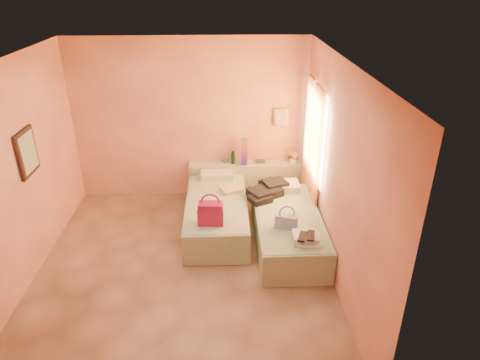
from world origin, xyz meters
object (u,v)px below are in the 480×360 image
Objects in this scene: headboard_ledge at (247,180)px; bed_right at (288,229)px; green_book at (260,161)px; blue_handbag at (286,222)px; bed_left at (217,214)px; magenta_handbag at (211,213)px; water_bottle at (233,158)px; flower_vase at (293,156)px; towel_stack at (307,238)px.

bed_right is (0.52, -1.54, -0.08)m from headboard_ledge.
blue_handbag is at bearing -83.91° from green_book.
bed_left is 1.00× the size of bed_right.
headboard_ledge is 6.77× the size of blue_handbag.
headboard_ledge is at bearing -168.35° from green_book.
magenta_handbag is at bearing -170.31° from blue_handbag.
water_bottle is at bearing 74.29° from bed_left.
water_bottle is at bearing 178.84° from flower_vase.
blue_handbag is (0.21, -1.93, -0.07)m from green_book.
green_book is (-0.30, 1.58, 0.41)m from bed_right.
green_book reaches higher than headboard_ledge.
blue_handbag is at bearing -5.83° from magenta_handbag.
green_book is at bearing 54.51° from bed_left.
bed_right is at bearing 101.87° from towel_stack.
towel_stack is (1.21, -1.19, 0.30)m from bed_left.
headboard_ledge is at bearing 106.73° from towel_stack.
flower_vase is at bearing -1.16° from water_bottle.
water_bottle is at bearing 81.15° from magenta_handbag.
bed_left is at bearing 154.83° from bed_right.
headboard_ledge is at bearing 62.32° from bed_left.
bed_right is at bearing -71.14° from headboard_ledge.
bed_right is 5.71× the size of towel_stack.
water_bottle is at bearing 112.42° from towel_stack.
magenta_handbag reaches higher than towel_stack.
towel_stack is at bearing -93.34° from flower_vase.
bed_right is (1.06, -0.49, 0.00)m from bed_left.
towel_stack is at bearing -19.09° from magenta_handbag.
headboard_ledge is 12.07× the size of green_book.
headboard_ledge is 5.86× the size of towel_stack.
magenta_handbag is 1.38m from towel_stack.
water_bottle is 1.05m from flower_vase.
flower_vase is (0.28, 1.52, 0.53)m from bed_right.
blue_handbag is at bearing 122.97° from towel_stack.
bed_right is 1.63m from flower_vase.
headboard_ledge is at bearing 178.74° from flower_vase.
headboard_ledge reaches higher than bed_left.
magenta_handbag is at bearing -101.41° from water_bottle.
magenta_handbag is 1.02× the size of towel_stack.
blue_handbag is at bearing -40.95° from bed_left.
towel_stack is (-0.13, -2.22, -0.23)m from flower_vase.
magenta_handbag reaches higher than blue_handbag.
blue_handbag is (-0.08, -0.35, 0.35)m from bed_right.
flower_vase reaches higher than water_bottle.
green_book is 1.96m from magenta_handbag.
headboard_ledge is at bearing 108.30° from bed_right.
blue_handbag is (-0.36, -1.87, -0.18)m from flower_vase.
blue_handbag is at bearing -76.74° from headboard_ledge.
green_book is at bearing 173.42° from flower_vase.
flower_vase is 2.22m from magenta_handbag.
headboard_ledge is 7.92× the size of flower_vase.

